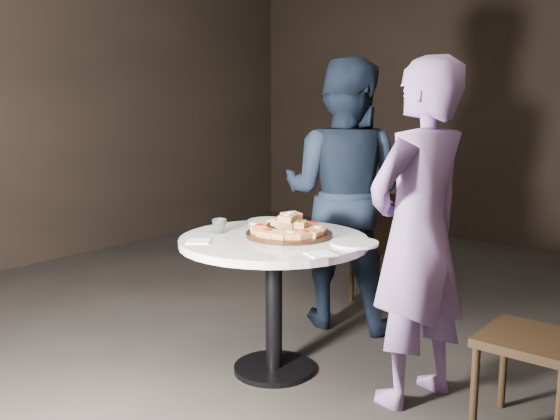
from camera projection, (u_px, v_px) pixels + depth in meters
name	position (u px, v px, depth m)	size (l,w,h in m)	color
floor	(295.00, 369.00, 3.20)	(7.00, 7.00, 0.00)	black
table	(274.00, 263.00, 3.08)	(1.23, 1.23, 0.70)	black
serving_board	(289.00, 234.00, 3.09)	(0.43, 0.43, 0.02)	black
focaccia_pile	(289.00, 227.00, 3.08)	(0.39, 0.38, 0.10)	#B67A46
plate_left	(268.00, 221.00, 3.43)	(0.22, 0.22, 0.01)	white
plate_right	(355.00, 243.00, 2.91)	(0.23, 0.23, 0.01)	white
water_glass	(219.00, 226.00, 3.16)	(0.08, 0.08, 0.07)	silver
napkin_near	(198.00, 241.00, 2.97)	(0.11, 0.11, 0.01)	white
napkin_far	(321.00, 254.00, 2.72)	(0.12, 0.12, 0.01)	white
chair_far	(378.00, 238.00, 4.17)	(0.40, 0.41, 0.78)	black
chair_right	(556.00, 330.00, 2.45)	(0.41, 0.39, 0.82)	black
diner_navy	(343.00, 194.00, 3.75)	(0.78, 0.61, 1.61)	black
diner_teal	(418.00, 235.00, 2.76)	(0.57, 0.37, 1.55)	slate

